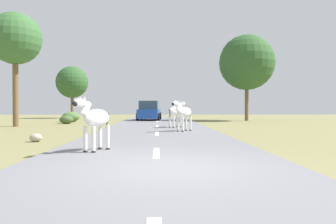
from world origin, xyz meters
The scene contains 14 objects.
ground_plane centered at (0.00, 0.00, 0.00)m, with size 90.00×90.00×0.00m, color olive.
road centered at (-0.30, 0.00, 0.03)m, with size 6.00×64.00×0.05m, color slate.
lane_markings centered at (-0.30, -1.00, 0.05)m, with size 0.16×56.00×0.01m.
zebra_0 centered at (-1.98, 2.40, 0.94)m, with size 0.89×1.49×1.49m.
zebra_1 centered at (1.00, 9.51, 0.97)m, with size 1.21×1.39×1.55m.
zebra_3 centered at (0.83, 12.62, 0.99)m, with size 1.24×1.41×1.58m.
car_0 centered at (-1.04, 22.98, 0.85)m, with size 2.24×4.45×1.74m.
tree_1 centered at (7.74, 22.44, 5.23)m, with size 4.96×4.96×7.72m.
tree_2 centered at (-9.34, 14.48, 5.57)m, with size 3.29×3.29×7.26m.
tree_3 centered at (-9.68, 29.42, 3.95)m, with size 3.47×3.47×5.70m.
bush_1 centered at (-7.46, 20.52, 0.43)m, with size 1.42×1.28×0.85m, color #4C7038.
bush_2 centered at (-7.05, 17.78, 0.31)m, with size 1.03×0.92×0.62m, color #425B2D.
rock_1 centered at (-4.66, 5.29, 0.15)m, with size 0.44×0.37×0.30m, color #A89E8C.
rock_2 centered at (-4.35, 17.45, 0.33)m, with size 0.88×0.63×0.66m, color gray.
Camera 1 is at (-0.26, -6.54, 1.27)m, focal length 34.74 mm.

